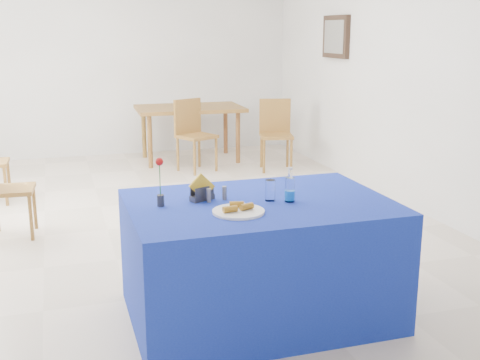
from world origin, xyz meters
name	(u,v)px	position (x,y,z in m)	size (l,w,h in m)	color
floor	(167,224)	(0.00, 0.00, 0.00)	(7.00, 7.00, 0.00)	beige
room_shell	(162,34)	(0.00, 0.00, 1.75)	(7.00, 7.00, 7.00)	silver
picture_frame	(336,37)	(2.47, 1.60, 1.70)	(0.06, 0.64, 0.52)	black
picture_art	(334,37)	(2.44, 1.60, 1.70)	(0.02, 0.52, 0.40)	#998C66
plate	(238,212)	(0.02, -2.21, 0.77)	(0.30, 0.30, 0.01)	white
drinking_glass	(270,190)	(0.29, -2.02, 0.82)	(0.06, 0.06, 0.13)	white
salt_shaker	(209,195)	(-0.09, -1.94, 0.80)	(0.03, 0.03, 0.09)	slate
pepper_shaker	(224,193)	(0.02, -1.92, 0.80)	(0.03, 0.03, 0.09)	slate
blue_table	(259,259)	(0.22, -2.01, 0.38)	(1.60, 1.10, 0.76)	#102499
water_bottle	(290,190)	(0.39, -2.08, 0.83)	(0.06, 0.06, 0.21)	white
napkin_holder	(202,193)	(-0.11, -1.89, 0.81)	(0.17, 0.12, 0.17)	#39393E
rose_vase	(160,183)	(-0.38, -1.94, 0.90)	(0.05, 0.05, 0.30)	#29292E
oak_table	(189,112)	(0.85, 2.75, 0.68)	(1.48, 0.98, 0.76)	olive
chair_bg_left	(193,130)	(0.75, 2.14, 0.53)	(0.55, 0.55, 0.92)	olive
chair_bg_right	(276,129)	(1.80, 1.90, 0.53)	(0.49, 0.49, 0.91)	olive
chair_win_a	(1,183)	(-1.43, 0.08, 0.49)	(0.41, 0.41, 0.85)	olive
banana_pieces	(238,207)	(0.02, -2.20, 0.79)	(0.20, 0.13, 0.04)	gold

